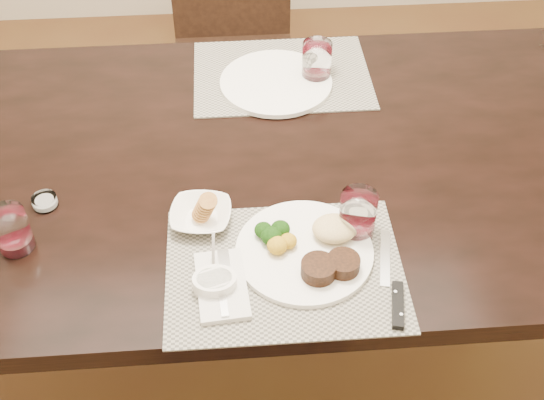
{
  "coord_description": "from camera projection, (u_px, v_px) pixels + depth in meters",
  "views": [
    {
      "loc": [
        -0.02,
        -1.18,
        1.78
      ],
      "look_at": [
        0.05,
        -0.21,
        0.82
      ],
      "focal_mm": 45.0,
      "sensor_mm": 36.0,
      "label": 1
    }
  ],
  "objects": [
    {
      "name": "ground_plane",
      "position": [
        250.0,
        341.0,
        2.09
      ],
      "size": [
        4.5,
        4.5,
        0.0
      ],
      "primitive_type": "plane",
      "color": "#4E2B19",
      "rests_on": "ground"
    },
    {
      "name": "dining_table",
      "position": [
        244.0,
        183.0,
        1.62
      ],
      "size": [
        2.0,
        1.0,
        0.75
      ],
      "color": "black",
      "rests_on": "ground"
    },
    {
      "name": "chair_far",
      "position": [
        233.0,
        36.0,
        2.4
      ],
      "size": [
        0.42,
        0.42,
        0.9
      ],
      "color": "black",
      "rests_on": "ground"
    },
    {
      "name": "placemat_near",
      "position": [
        285.0,
        269.0,
        1.33
      ],
      "size": [
        0.46,
        0.34,
        0.0
      ],
      "primitive_type": "cube",
      "color": "gray",
      "rests_on": "dining_table"
    },
    {
      "name": "placemat_far",
      "position": [
        282.0,
        75.0,
        1.79
      ],
      "size": [
        0.46,
        0.34,
        0.0
      ],
      "primitive_type": "cube",
      "color": "gray",
      "rests_on": "dining_table"
    },
    {
      "name": "dinner_plate",
      "position": [
        311.0,
        249.0,
        1.34
      ],
      "size": [
        0.27,
        0.27,
        0.05
      ],
      "rotation": [
        0.0,
        0.0,
        -0.17
      ],
      "color": "white",
      "rests_on": "placemat_near"
    },
    {
      "name": "napkin_fork",
      "position": [
        222.0,
        285.0,
        1.29
      ],
      "size": [
        0.11,
        0.17,
        0.02
      ],
      "rotation": [
        0.0,
        0.0,
        0.08
      ],
      "color": "white",
      "rests_on": "placemat_near"
    },
    {
      "name": "steak_knife",
      "position": [
        395.0,
        293.0,
        1.28
      ],
      "size": [
        0.05,
        0.24,
        0.01
      ],
      "rotation": [
        0.0,
        0.0,
        -0.19
      ],
      "color": "silver",
      "rests_on": "placemat_near"
    },
    {
      "name": "cracker_bowl",
      "position": [
        201.0,
        215.0,
        1.4
      ],
      "size": [
        0.14,
        0.14,
        0.06
      ],
      "rotation": [
        0.0,
        0.0,
        -0.12
      ],
      "color": "white",
      "rests_on": "placemat_near"
    },
    {
      "name": "sauce_ramekin",
      "position": [
        215.0,
        282.0,
        1.28
      ],
      "size": [
        0.08,
        0.12,
        0.07
      ],
      "rotation": [
        0.0,
        0.0,
        -0.06
      ],
      "color": "white",
      "rests_on": "placemat_near"
    },
    {
      "name": "wine_glass_near",
      "position": [
        357.0,
        216.0,
        1.36
      ],
      "size": [
        0.07,
        0.07,
        0.1
      ],
      "rotation": [
        0.0,
        0.0,
        -0.23
      ],
      "color": "white",
      "rests_on": "placemat_near"
    },
    {
      "name": "far_plate",
      "position": [
        276.0,
        83.0,
        1.75
      ],
      "size": [
        0.29,
        0.29,
        0.01
      ],
      "primitive_type": "cylinder",
      "color": "white",
      "rests_on": "placemat_far"
    },
    {
      "name": "wine_glass_far",
      "position": [
        317.0,
        63.0,
        1.75
      ],
      "size": [
        0.08,
        0.08,
        0.1
      ],
      "rotation": [
        0.0,
        0.0,
        0.33
      ],
      "color": "white",
      "rests_on": "placemat_far"
    },
    {
      "name": "wine_glass_side",
      "position": [
        12.0,
        232.0,
        1.34
      ],
      "size": [
        0.07,
        0.07,
        0.1
      ],
      "rotation": [
        0.0,
        0.0,
        -0.14
      ],
      "color": "white",
      "rests_on": "dining_table"
    },
    {
      "name": "salt_cellar",
      "position": [
        45.0,
        202.0,
        1.44
      ],
      "size": [
        0.05,
        0.05,
        0.02
      ],
      "rotation": [
        0.0,
        0.0,
        0.03
      ],
      "color": "white",
      "rests_on": "dining_table"
    }
  ]
}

